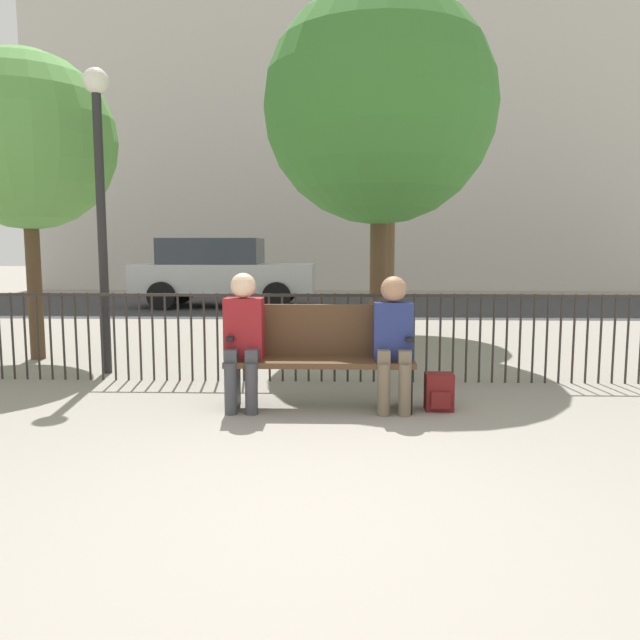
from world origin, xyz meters
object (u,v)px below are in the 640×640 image
parked_car_0 (222,271)px  tree_1 (380,108)px  park_bench (320,353)px  seated_person_1 (393,335)px  lamp_post (100,173)px  seated_person_0 (243,333)px  tree_0 (390,108)px  tree_2 (27,142)px  backpack (439,392)px

parked_car_0 → tree_1: bearing=-61.5°
park_bench → seated_person_1: (0.64, -0.13, 0.18)m
lamp_post → parked_car_0: (-0.16, 7.80, -1.41)m
seated_person_0 → tree_1: (1.37, 3.18, 2.59)m
tree_0 → lamp_post: tree_0 is taller
tree_1 → park_bench: bearing=-102.8°
tree_2 → park_bench: bearing=-31.3°
seated_person_0 → tree_1: bearing=66.7°
tree_0 → tree_1: (-0.33, -2.41, -0.50)m
seated_person_1 → lamp_post: lamp_post is taller
seated_person_1 → backpack: bearing=3.3°
park_bench → tree_0: size_ratio=0.33×
seated_person_0 → backpack: 1.81m
seated_person_1 → parked_car_0: parked_car_0 is taller
park_bench → seated_person_1: 0.68m
tree_0 → backpack: bearing=-89.6°
seated_person_1 → parked_car_0: bearing=109.4°
tree_1 → lamp_post: size_ratio=1.43×
seated_person_1 → tree_1: tree_1 is taller
tree_0 → tree_1: bearing=-97.8°
tree_2 → tree_0: bearing=34.0°
backpack → lamp_post: 4.39m
tree_0 → tree_2: size_ratio=1.30×
seated_person_1 → backpack: 0.66m
seated_person_0 → tree_2: size_ratio=0.32×
seated_person_0 → tree_0: size_ratio=0.24×
seated_person_0 → tree_0: (1.69, 5.59, 3.09)m
tree_1 → tree_0: bearing=82.2°
tree_0 → lamp_post: (-3.51, -4.06, -1.52)m
park_bench → tree_2: (-3.72, 2.26, 2.24)m
tree_0 → parked_car_0: size_ratio=1.19×
backpack → tree_2: 5.92m
seated_person_0 → seated_person_1: (1.32, -0.00, -0.01)m
backpack → tree_1: size_ratio=0.07×
park_bench → seated_person_1: seated_person_1 is taller
seated_person_1 → lamp_post: bearing=153.9°
lamp_post → parked_car_0: lamp_post is taller
seated_person_0 → tree_2: tree_2 is taller
park_bench → backpack: size_ratio=5.06×
lamp_post → backpack: bearing=-23.0°
lamp_post → tree_2: bearing=145.1°
tree_2 → tree_1: bearing=10.1°
seated_person_1 → tree_0: 6.40m
park_bench → tree_1: bearing=77.2°
lamp_post → park_bench: bearing=-29.4°
seated_person_0 → seated_person_1: 1.32m
seated_person_1 → tree_1: bearing=89.2°
tree_1 → parked_car_0: bearing=118.5°
park_bench → backpack: 1.11m
seated_person_0 → tree_1: tree_1 is taller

